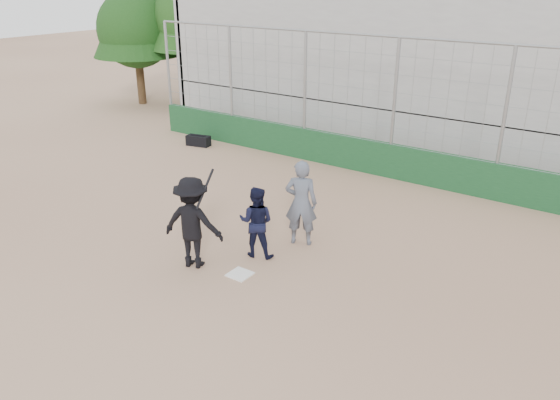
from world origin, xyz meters
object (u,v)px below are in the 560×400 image
Objects in this scene: batter_at_plate at (193,223)px; umpire at (301,207)px; catcher_crouched at (256,233)px; equipment_bag at (198,141)px.

umpire is (1.24, 2.09, -0.09)m from batter_at_plate.
catcher_crouched reaches higher than equipment_bag.
umpire is at bearing 67.78° from catcher_crouched.
batter_at_plate is at bearing -128.09° from catcher_crouched.
equipment_bag is at bearing -55.11° from umpire.
equipment_bag is (-5.76, 6.27, -0.78)m from batter_at_plate.
batter_at_plate is 8.55m from equipment_bag.
catcher_crouched is 1.21× the size of equipment_bag.
equipment_bag is at bearing 132.59° from batter_at_plate.
catcher_crouched is at bearing 51.91° from batter_at_plate.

